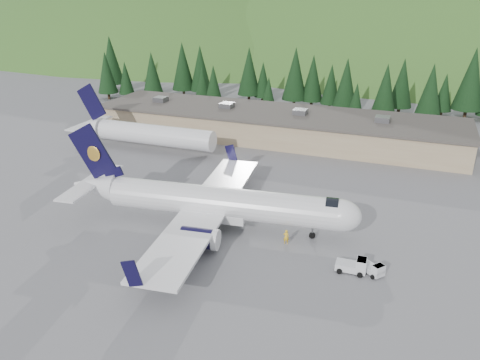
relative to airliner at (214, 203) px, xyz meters
name	(u,v)px	position (x,y,z in m)	size (l,w,h in m)	color
ground	(223,227)	(1.06, 0.12, -3.22)	(600.00, 600.00, 0.00)	slate
airliner	(214,203)	(0.00, 0.00, 0.00)	(36.48, 34.31, 12.10)	white
second_airliner	(142,133)	(-23.87, 22.12, 0.10)	(27.50, 11.00, 10.05)	white
baggage_tug_a	(354,266)	(17.50, -4.00, -2.48)	(3.14, 1.95, 1.65)	silver
baggage_tug_b	(373,269)	(19.46, -3.71, -2.61)	(2.81, 2.61, 1.37)	silver
terminal_building	(274,125)	(-3.95, 38.12, -0.60)	(71.00, 17.00, 6.10)	#9D8362
ramp_worker	(286,237)	(9.40, -0.92, -2.33)	(0.65, 0.43, 1.78)	yellow
tree_line	(303,78)	(-4.53, 63.14, 4.22)	(113.59, 17.40, 14.45)	black
hills	(466,209)	(54.39, 207.50, -86.02)	(614.00, 330.00, 300.00)	#315A20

